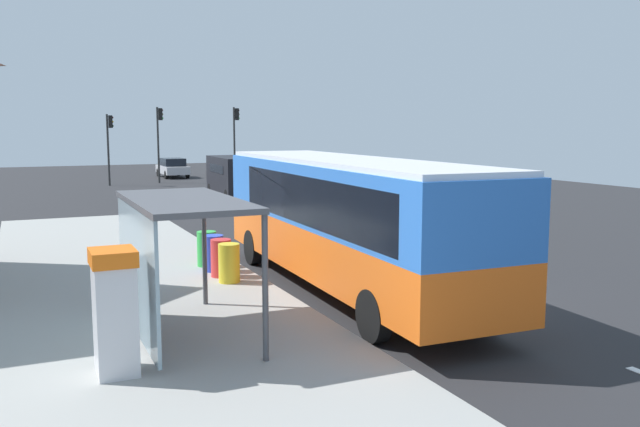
{
  "coord_description": "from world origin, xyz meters",
  "views": [
    {
      "loc": [
        -8.73,
        -12.31,
        3.94
      ],
      "look_at": [
        -1.0,
        4.66,
        1.5
      ],
      "focal_mm": 37.09,
      "sensor_mm": 36.0,
      "label": 1
    }
  ],
  "objects_px": {
    "bus": "(345,216)",
    "ticket_machine": "(115,311)",
    "recycling_bin_blue": "(214,253)",
    "traffic_light_far_side": "(109,138)",
    "traffic_light_near_side": "(235,133)",
    "recycling_bin_yellow": "(229,263)",
    "traffic_light_median": "(159,133)",
    "white_van": "(234,174)",
    "sedan_near": "(173,167)",
    "recycling_bin_green": "(207,249)",
    "bus_shelter": "(167,232)",
    "recycling_bin_red": "(221,258)"
  },
  "relations": [
    {
      "from": "recycling_bin_yellow",
      "to": "recycling_bin_green",
      "type": "distance_m",
      "value": 2.1
    },
    {
      "from": "ticket_machine",
      "to": "recycling_bin_blue",
      "type": "relative_size",
      "value": 2.04
    },
    {
      "from": "recycling_bin_blue",
      "to": "recycling_bin_green",
      "type": "height_order",
      "value": "same"
    },
    {
      "from": "recycling_bin_green",
      "to": "traffic_light_median",
      "type": "relative_size",
      "value": 0.18
    },
    {
      "from": "white_van",
      "to": "sedan_near",
      "type": "height_order",
      "value": "white_van"
    },
    {
      "from": "traffic_light_far_side",
      "to": "traffic_light_near_side",
      "type": "bearing_deg",
      "value": -5.32
    },
    {
      "from": "bus",
      "to": "sedan_near",
      "type": "xyz_separation_m",
      "value": [
        4.01,
        38.3,
        -1.05
      ]
    },
    {
      "from": "recycling_bin_blue",
      "to": "traffic_light_near_side",
      "type": "bearing_deg",
      "value": 71.58
    },
    {
      "from": "white_van",
      "to": "recycling_bin_green",
      "type": "xyz_separation_m",
      "value": [
        -6.4,
        -18.18,
        -0.69
      ]
    },
    {
      "from": "recycling_bin_green",
      "to": "traffic_light_near_side",
      "type": "bearing_deg",
      "value": 71.16
    },
    {
      "from": "ticket_machine",
      "to": "recycling_bin_yellow",
      "type": "relative_size",
      "value": 2.04
    },
    {
      "from": "sedan_near",
      "to": "recycling_bin_yellow",
      "type": "height_order",
      "value": "sedan_near"
    },
    {
      "from": "recycling_bin_green",
      "to": "bus_shelter",
      "type": "bearing_deg",
      "value": -111.1
    },
    {
      "from": "ticket_machine",
      "to": "traffic_light_far_side",
      "type": "height_order",
      "value": "traffic_light_far_side"
    },
    {
      "from": "recycling_bin_blue",
      "to": "traffic_light_far_side",
      "type": "height_order",
      "value": "traffic_light_far_side"
    },
    {
      "from": "bus_shelter",
      "to": "recycling_bin_green",
      "type": "bearing_deg",
      "value": 68.9
    },
    {
      "from": "white_van",
      "to": "recycling_bin_yellow",
      "type": "distance_m",
      "value": 21.28
    },
    {
      "from": "traffic_light_far_side",
      "to": "bus_shelter",
      "type": "height_order",
      "value": "traffic_light_far_side"
    },
    {
      "from": "bus",
      "to": "ticket_machine",
      "type": "distance_m",
      "value": 6.99
    },
    {
      "from": "recycling_bin_green",
      "to": "traffic_light_median",
      "type": "xyz_separation_m",
      "value": [
        4.6,
        30.02,
        2.88
      ]
    },
    {
      "from": "bus",
      "to": "bus_shelter",
      "type": "height_order",
      "value": "bus"
    },
    {
      "from": "white_van",
      "to": "recycling_bin_yellow",
      "type": "xyz_separation_m",
      "value": [
        -6.4,
        -20.28,
        -0.69
      ]
    },
    {
      "from": "white_van",
      "to": "sedan_near",
      "type": "xyz_separation_m",
      "value": [
        0.1,
        16.71,
        -0.55
      ]
    },
    {
      "from": "white_van",
      "to": "sedan_near",
      "type": "relative_size",
      "value": 1.2
    },
    {
      "from": "recycling_bin_blue",
      "to": "recycling_bin_green",
      "type": "relative_size",
      "value": 1.0
    },
    {
      "from": "recycling_bin_yellow",
      "to": "recycling_bin_red",
      "type": "height_order",
      "value": "same"
    },
    {
      "from": "sedan_near",
      "to": "recycling_bin_yellow",
      "type": "bearing_deg",
      "value": -99.97
    },
    {
      "from": "ticket_machine",
      "to": "recycling_bin_green",
      "type": "bearing_deg",
      "value": 65.28
    },
    {
      "from": "bus_shelter",
      "to": "traffic_light_near_side",
      "type": "bearing_deg",
      "value": 70.78
    },
    {
      "from": "traffic_light_far_side",
      "to": "bus",
      "type": "bearing_deg",
      "value": -87.57
    },
    {
      "from": "traffic_light_far_side",
      "to": "bus_shelter",
      "type": "bearing_deg",
      "value": -95.42
    },
    {
      "from": "sedan_near",
      "to": "bus_shelter",
      "type": "bearing_deg",
      "value": -102.1
    },
    {
      "from": "sedan_near",
      "to": "bus",
      "type": "bearing_deg",
      "value": -95.98
    },
    {
      "from": "white_van",
      "to": "ticket_machine",
      "type": "xyz_separation_m",
      "value": [
        -9.72,
        -25.4,
        -0.17
      ]
    },
    {
      "from": "traffic_light_near_side",
      "to": "traffic_light_median",
      "type": "height_order",
      "value": "traffic_light_near_side"
    },
    {
      "from": "recycling_bin_yellow",
      "to": "recycling_bin_green",
      "type": "relative_size",
      "value": 1.0
    },
    {
      "from": "recycling_bin_blue",
      "to": "traffic_light_near_side",
      "type": "relative_size",
      "value": 0.18
    },
    {
      "from": "recycling_bin_red",
      "to": "traffic_light_median",
      "type": "bearing_deg",
      "value": 81.68
    },
    {
      "from": "recycling_bin_yellow",
      "to": "traffic_light_far_side",
      "type": "bearing_deg",
      "value": 87.99
    },
    {
      "from": "ticket_machine",
      "to": "recycling_bin_blue",
      "type": "xyz_separation_m",
      "value": [
        3.32,
        6.52,
        -0.52
      ]
    },
    {
      "from": "bus",
      "to": "recycling_bin_green",
      "type": "bearing_deg",
      "value": 126.16
    },
    {
      "from": "traffic_light_near_side",
      "to": "bus_shelter",
      "type": "xyz_separation_m",
      "value": [
        -11.91,
        -34.15,
        -1.44
      ]
    },
    {
      "from": "recycling_bin_yellow",
      "to": "recycling_bin_red",
      "type": "xyz_separation_m",
      "value": [
        0.0,
        0.7,
        0.0
      ]
    },
    {
      "from": "white_van",
      "to": "bus_shelter",
      "type": "bearing_deg",
      "value": -109.81
    },
    {
      "from": "bus",
      "to": "ticket_machine",
      "type": "relative_size",
      "value": 5.71
    },
    {
      "from": "ticket_machine",
      "to": "traffic_light_far_side",
      "type": "bearing_deg",
      "value": 83.07
    },
    {
      "from": "sedan_near",
      "to": "recycling_bin_green",
      "type": "distance_m",
      "value": 35.49
    },
    {
      "from": "ticket_machine",
      "to": "traffic_light_near_side",
      "type": "bearing_deg",
      "value": 69.93
    },
    {
      "from": "bus",
      "to": "traffic_light_median",
      "type": "height_order",
      "value": "traffic_light_median"
    },
    {
      "from": "traffic_light_median",
      "to": "sedan_near",
      "type": "bearing_deg",
      "value": 68.66
    }
  ]
}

